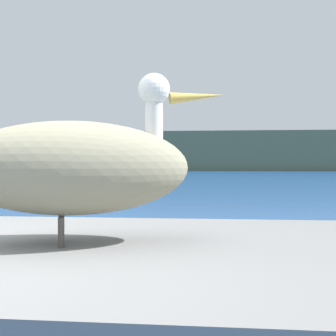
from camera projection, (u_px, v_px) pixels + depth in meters
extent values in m
cube|color=#5B664C|center=(209.00, 152.00, 80.53)|extent=(140.00, 11.82, 6.47)
cube|color=slate|center=(74.00, 330.00, 2.29)|extent=(3.48, 2.18, 0.85)
ellipsoid|color=gray|center=(73.00, 168.00, 2.28)|extent=(1.28, 0.92, 0.46)
cylinder|color=white|center=(154.00, 127.00, 2.37)|extent=(0.09, 0.09, 0.28)
sphere|color=white|center=(154.00, 89.00, 2.36)|extent=(0.16, 0.16, 0.16)
cone|color=gold|center=(198.00, 97.00, 2.41)|extent=(0.31, 0.16, 0.09)
cylinder|color=#4C4742|center=(61.00, 227.00, 2.37)|extent=(0.03, 0.03, 0.14)
cylinder|color=#4C4742|center=(61.00, 233.00, 2.17)|extent=(0.03, 0.03, 0.14)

